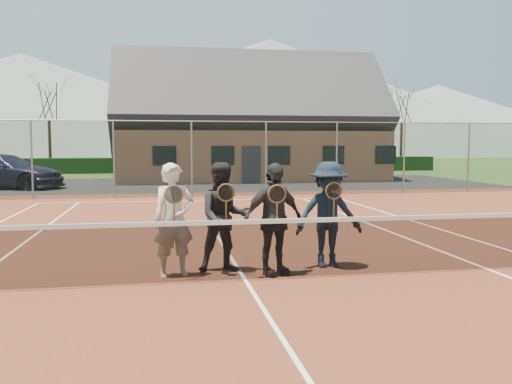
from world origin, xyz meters
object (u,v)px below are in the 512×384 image
player_c (273,219)px  clubhouse (248,112)px  car_c (4,171)px  player_a (174,220)px  player_b (224,217)px  tennis_net (245,247)px  player_d (329,214)px

player_c → clubhouse: bearing=81.6°
car_c → player_a: player_a is taller
player_a → player_b: bearing=11.6°
tennis_net → player_c: bearing=30.2°
clubhouse → player_d: (-2.45, -23.31, -3.07)m
player_a → player_c: (1.57, -0.19, -0.00)m
car_c → clubhouse: bearing=-49.7°
tennis_net → player_c: player_c is taller
car_c → player_d: 20.91m
clubhouse → tennis_net: bearing=-99.5°
clubhouse → player_b: (-4.24, -23.34, -3.07)m
car_c → player_b: player_b is taller
player_a → player_c: same height
player_b → player_d: size_ratio=1.00×
tennis_net → player_c: 0.70m
tennis_net → player_c: size_ratio=6.49×
player_b → player_a: bearing=-168.4°
car_c → player_a: size_ratio=3.13×
player_d → player_c: bearing=-159.5°
player_c → player_d: (1.04, 0.39, -0.00)m
tennis_net → clubhouse: bearing=80.5°
tennis_net → player_d: player_d is taller
tennis_net → player_c: (0.50, 0.29, 0.38)m
car_c → player_c: 20.79m
tennis_net → player_a: player_a is taller
tennis_net → player_d: bearing=23.8°
clubhouse → player_a: clubhouse is taller
car_c → player_b: 20.14m
tennis_net → player_a: size_ratio=6.49×
player_a → player_d: same height
clubhouse → player_b: 23.92m
player_a → tennis_net: bearing=-24.6°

